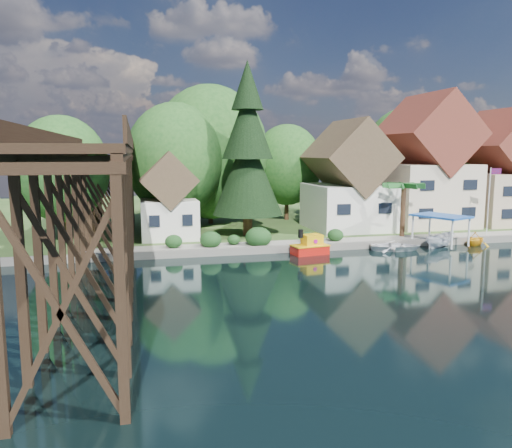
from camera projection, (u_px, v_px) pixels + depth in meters
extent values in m
plane|color=black|center=(346.00, 274.00, 34.06)|extent=(140.00, 140.00, 0.00)
cube|color=#2D4F1F|center=(243.00, 212.00, 66.76)|extent=(140.00, 52.00, 0.50)
cube|color=slate|center=(352.00, 246.00, 42.64)|extent=(60.00, 0.40, 0.62)
cube|color=gray|center=(367.00, 240.00, 44.32)|extent=(50.00, 2.60, 0.06)
cube|color=black|center=(60.00, 300.00, 14.42)|extent=(4.00, 0.36, 8.00)
cube|color=black|center=(73.00, 274.00, 17.50)|extent=(4.00, 0.36, 8.00)
cube|color=black|center=(83.00, 256.00, 20.58)|extent=(4.00, 0.36, 8.00)
cube|color=black|center=(90.00, 242.00, 23.66)|extent=(4.00, 0.36, 8.00)
cube|color=black|center=(95.00, 232.00, 26.75)|extent=(4.00, 0.36, 8.00)
cube|color=black|center=(99.00, 224.00, 29.83)|extent=(4.00, 0.36, 8.00)
cube|color=black|center=(103.00, 217.00, 32.91)|extent=(4.00, 0.36, 8.00)
cube|color=black|center=(106.00, 211.00, 35.99)|extent=(4.00, 0.36, 8.00)
cube|color=black|center=(108.00, 207.00, 39.07)|extent=(4.00, 0.36, 8.00)
cube|color=black|center=(110.00, 203.00, 42.15)|extent=(4.00, 0.36, 8.00)
cube|color=black|center=(112.00, 199.00, 45.23)|extent=(4.00, 0.36, 8.00)
cube|color=black|center=(114.00, 196.00, 48.31)|extent=(4.00, 0.36, 8.00)
cube|color=black|center=(115.00, 194.00, 51.39)|extent=(4.00, 0.36, 8.00)
cube|color=black|center=(116.00, 191.00, 54.48)|extent=(4.00, 0.36, 8.00)
cube|color=black|center=(77.00, 155.00, 34.62)|extent=(0.35, 44.00, 0.35)
cube|color=black|center=(129.00, 155.00, 35.43)|extent=(0.35, 44.00, 0.35)
cube|color=black|center=(103.00, 151.00, 34.98)|extent=(4.00, 44.00, 0.30)
cube|color=black|center=(72.00, 143.00, 34.44)|extent=(0.12, 44.00, 0.80)
cube|color=black|center=(132.00, 143.00, 35.36)|extent=(0.12, 44.00, 0.80)
cube|color=white|center=(347.00, 207.00, 50.68)|extent=(7.50, 8.00, 4.50)
cube|color=#4C3B28|center=(349.00, 158.00, 49.97)|extent=(7.64, 8.64, 7.64)
cube|color=black|center=(344.00, 209.00, 46.28)|extent=(1.35, 0.08, 1.00)
cube|color=black|center=(385.00, 208.00, 47.24)|extent=(1.35, 0.08, 1.00)
cube|color=beige|center=(424.00, 195.00, 53.08)|extent=(8.50, 8.50, 6.50)
cube|color=brown|center=(427.00, 135.00, 52.18)|extent=(8.65, 9.18, 8.65)
cube|color=black|center=(427.00, 196.00, 48.36)|extent=(1.53, 0.08, 1.00)
cube|color=black|center=(470.00, 195.00, 49.45)|extent=(1.53, 0.08, 1.00)
cube|color=#C8AE8F|center=(500.00, 198.00, 54.73)|extent=(8.00, 8.00, 5.50)
cube|color=brown|center=(503.00, 146.00, 53.92)|extent=(8.15, 8.64, 8.15)
cube|color=black|center=(509.00, 199.00, 50.29)|extent=(1.44, 0.08, 1.00)
cube|color=white|center=(169.00, 219.00, 45.18)|extent=(5.00, 5.00, 3.50)
cube|color=#4C3B28|center=(168.00, 180.00, 44.68)|extent=(5.09, 5.40, 5.09)
cube|color=black|center=(154.00, 221.00, 42.39)|extent=(0.90, 0.08, 1.00)
cube|color=black|center=(187.00, 220.00, 43.03)|extent=(0.90, 0.08, 1.00)
cylinder|color=#382314|center=(176.00, 208.00, 49.67)|extent=(0.50, 0.50, 4.50)
ellipsoid|color=#1C4C1B|center=(175.00, 160.00, 48.99)|extent=(4.40, 4.40, 5.06)
cylinder|color=#382314|center=(210.00, 201.00, 54.41)|extent=(0.50, 0.50, 4.95)
ellipsoid|color=#1C4C1B|center=(210.00, 153.00, 53.66)|extent=(5.00, 5.00, 5.75)
cylinder|color=#382314|center=(287.00, 202.00, 57.50)|extent=(0.50, 0.50, 4.05)
ellipsoid|color=#1C4C1B|center=(287.00, 165.00, 56.89)|extent=(4.00, 4.00, 4.60)
cylinder|color=#382314|center=(404.00, 197.00, 60.90)|extent=(0.50, 0.50, 4.50)
ellipsoid|color=#1C4C1B|center=(406.00, 158.00, 60.22)|extent=(4.60, 4.60, 5.29)
cylinder|color=#382314|center=(483.00, 203.00, 58.95)|extent=(0.50, 0.50, 3.60)
ellipsoid|color=#1C4C1B|center=(485.00, 171.00, 58.40)|extent=(3.80, 3.80, 4.37)
cylinder|color=#382314|center=(65.00, 218.00, 43.56)|extent=(0.50, 0.50, 4.05)
ellipsoid|color=#1C4C1B|center=(62.00, 169.00, 42.95)|extent=(4.00, 4.00, 4.60)
ellipsoid|color=#153C18|center=(211.00, 238.00, 40.91)|extent=(1.98, 1.98, 1.53)
ellipsoid|color=#153C18|center=(234.00, 238.00, 41.68)|extent=(1.54, 1.54, 1.19)
ellipsoid|color=#153C18|center=(258.00, 235.00, 41.62)|extent=(2.20, 2.20, 1.70)
ellipsoid|color=#153C18|center=(174.00, 240.00, 40.43)|extent=(1.76, 1.76, 1.36)
ellipsoid|color=#153C18|center=(307.00, 235.00, 43.26)|extent=(1.54, 1.54, 1.19)
ellipsoid|color=#153C18|center=(335.00, 234.00, 43.54)|extent=(1.76, 1.76, 1.36)
cylinder|color=#382314|center=(248.00, 220.00, 46.74)|extent=(0.89, 0.89, 2.95)
cone|color=black|center=(248.00, 172.00, 46.11)|extent=(6.49, 6.49, 7.87)
cone|color=black|center=(247.00, 124.00, 45.47)|extent=(4.72, 4.72, 6.39)
cone|color=black|center=(247.00, 85.00, 44.98)|extent=(2.95, 2.95, 4.43)
cylinder|color=#382314|center=(403.00, 212.00, 45.73)|extent=(0.45, 0.45, 4.53)
ellipsoid|color=#194B1E|center=(404.00, 186.00, 45.38)|extent=(3.98, 3.98, 1.03)
cylinder|color=white|center=(489.00, 202.00, 46.37)|extent=(0.09, 0.09, 6.36)
cube|color=#A20B1B|center=(496.00, 171.00, 45.93)|extent=(0.88, 0.31, 0.54)
cube|color=red|center=(310.00, 250.00, 40.58)|extent=(3.07, 1.98, 0.76)
cube|color=yellow|center=(310.00, 245.00, 40.52)|extent=(3.18, 2.09, 0.10)
cube|color=yellow|center=(312.00, 240.00, 40.54)|extent=(1.69, 1.38, 0.95)
cylinder|color=black|center=(301.00, 234.00, 40.04)|extent=(0.42, 0.42, 0.67)
cylinder|color=#B50D86|center=(316.00, 241.00, 40.00)|extent=(0.35, 0.13, 0.34)
cylinder|color=#B50D86|center=(308.00, 239.00, 41.07)|extent=(0.35, 0.13, 0.34)
cylinder|color=#B50D86|center=(320.00, 240.00, 40.83)|extent=(0.13, 0.35, 0.34)
imported|color=white|center=(396.00, 245.00, 42.18)|extent=(4.82, 3.95, 0.87)
imported|color=white|center=(440.00, 240.00, 43.44)|extent=(3.81, 2.62, 1.38)
cube|color=#1A51AE|center=(441.00, 216.00, 43.14)|extent=(4.51, 5.25, 0.17)
cylinder|color=white|center=(469.00, 232.00, 42.50)|extent=(0.17, 0.17, 2.49)
cylinder|color=white|center=(430.00, 226.00, 45.59)|extent=(0.17, 0.17, 2.49)
cylinder|color=white|center=(452.00, 235.00, 41.05)|extent=(0.17, 0.17, 2.49)
cylinder|color=white|center=(413.00, 229.00, 44.15)|extent=(0.17, 0.17, 2.49)
imported|color=yellow|center=(476.00, 238.00, 44.35)|extent=(3.38, 3.21, 1.39)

